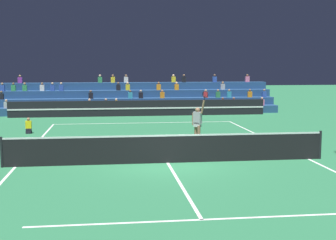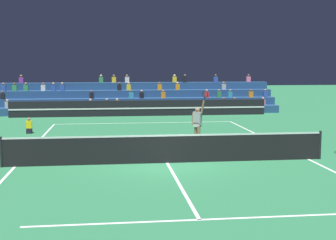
{
  "view_description": "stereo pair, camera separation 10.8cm",
  "coord_description": "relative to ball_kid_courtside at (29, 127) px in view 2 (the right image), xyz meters",
  "views": [
    {
      "loc": [
        -2.14,
        -16.94,
        3.68
      ],
      "look_at": [
        0.55,
        4.19,
        1.1
      ],
      "focal_mm": 50.0,
      "sensor_mm": 36.0,
      "label": 1
    },
    {
      "loc": [
        -2.04,
        -16.95,
        3.68
      ],
      "look_at": [
        0.55,
        4.19,
        1.1
      ],
      "focal_mm": 50.0,
      "sensor_mm": 36.0,
      "label": 2
    }
  ],
  "objects": [
    {
      "name": "ground_plane",
      "position": [
        6.37,
        -8.27,
        -0.33
      ],
      "size": [
        120.0,
        120.0,
        0.0
      ],
      "primitive_type": "plane",
      "color": "#2D7A4C"
    },
    {
      "name": "court_lines",
      "position": [
        6.37,
        -8.27,
        -0.33
      ],
      "size": [
        11.1,
        23.9,
        0.01
      ],
      "color": "white",
      "rests_on": "ground"
    },
    {
      "name": "tennis_net",
      "position": [
        6.37,
        -8.27,
        0.21
      ],
      "size": [
        12.0,
        0.1,
        1.1
      ],
      "color": "black",
      "rests_on": "ground"
    },
    {
      "name": "sponsor_banner_wall",
      "position": [
        6.37,
        7.58,
        0.22
      ],
      "size": [
        18.0,
        0.26,
        1.1
      ],
      "color": "black",
      "rests_on": "ground"
    },
    {
      "name": "bleacher_stand",
      "position": [
        6.37,
        10.75,
        0.5
      ],
      "size": [
        20.93,
        3.8,
        2.83
      ],
      "color": "navy",
      "rests_on": "ground"
    },
    {
      "name": "ball_kid_courtside",
      "position": [
        0.0,
        0.0,
        0.0
      ],
      "size": [
        0.3,
        0.36,
        0.84
      ],
      "color": "black",
      "rests_on": "ground"
    },
    {
      "name": "tennis_player",
      "position": [
        8.2,
        -4.63,
        0.66
      ],
      "size": [
        0.64,
        0.67,
        2.5
      ],
      "color": "#9E7051",
      "rests_on": "ground"
    },
    {
      "name": "tennis_ball",
      "position": [
        10.62,
        -7.22,
        -0.3
      ],
      "size": [
        0.07,
        0.07,
        0.07
      ],
      "primitive_type": "sphere",
      "color": "#C6DB33",
      "rests_on": "ground"
    }
  ]
}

